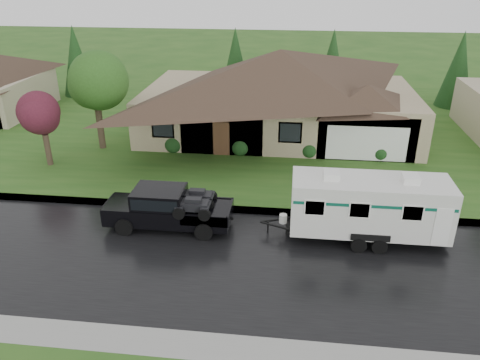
% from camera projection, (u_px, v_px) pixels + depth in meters
% --- Properties ---
extents(ground, '(140.00, 140.00, 0.00)m').
position_uv_depth(ground, '(218.00, 234.00, 20.61)').
color(ground, '#265119').
rests_on(ground, ground).
extents(road, '(140.00, 8.00, 0.01)m').
position_uv_depth(road, '(210.00, 260.00, 18.80)').
color(road, black).
rests_on(road, ground).
extents(curb, '(140.00, 0.50, 0.15)m').
position_uv_depth(curb, '(226.00, 209.00, 22.60)').
color(curb, gray).
rests_on(curb, ground).
extents(lawn, '(140.00, 26.00, 0.15)m').
position_uv_depth(lawn, '(251.00, 126.00, 34.08)').
color(lawn, '#265119').
rests_on(lawn, ground).
extents(house_main, '(19.44, 10.80, 6.90)m').
position_uv_depth(house_main, '(284.00, 83.00, 31.31)').
color(house_main, gray).
rests_on(house_main, lawn).
extents(tree_left_green, '(3.63, 3.63, 6.02)m').
position_uv_depth(tree_left_green, '(95.00, 83.00, 28.16)').
color(tree_left_green, '#382B1E').
rests_on(tree_left_green, lawn).
extents(tree_red, '(2.54, 2.54, 4.20)m').
position_uv_depth(tree_red, '(42.00, 117.00, 26.18)').
color(tree_red, '#382B1E').
rests_on(tree_red, lawn).
extents(shrub_row, '(13.60, 1.00, 1.00)m').
position_uv_depth(shrub_row, '(275.00, 148.00, 28.50)').
color(shrub_row, '#143814').
rests_on(shrub_row, lawn).
extents(pickup_truck, '(5.58, 2.12, 1.86)m').
position_uv_depth(pickup_truck, '(166.00, 207.00, 20.83)').
color(pickup_truck, black).
rests_on(pickup_truck, ground).
extents(travel_trailer, '(6.88, 2.42, 3.09)m').
position_uv_depth(travel_trailer, '(369.00, 205.00, 19.63)').
color(travel_trailer, silver).
rests_on(travel_trailer, ground).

